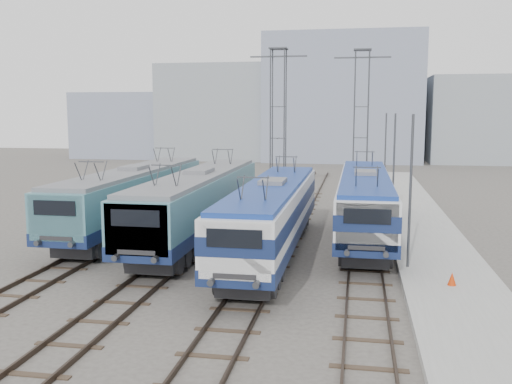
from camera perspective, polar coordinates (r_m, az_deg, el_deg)
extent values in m
plane|color=#514C47|center=(25.17, -4.84, -8.38)|extent=(160.00, 160.00, 0.00)
cube|color=#9E9E99|center=(32.31, 16.88, -4.74)|extent=(4.00, 70.00, 0.30)
cube|color=#152350|center=(34.87, -12.00, -1.56)|extent=(2.88, 18.22, 0.61)
cube|color=teal|center=(34.69, -12.06, 0.42)|extent=(2.83, 18.22, 1.82)
cube|color=teal|center=(26.91, -19.07, -2.41)|extent=(2.61, 0.71, 2.07)
cube|color=slate|center=(34.57, -12.11, 2.08)|extent=(2.61, 17.49, 0.20)
cube|color=#262628|center=(29.58, -16.39, -4.92)|extent=(2.13, 3.64, 0.68)
cube|color=#262628|center=(40.60, -8.76, -1.23)|extent=(2.13, 3.64, 0.68)
cube|color=#152350|center=(31.80, -5.64, -2.31)|extent=(2.93, 18.49, 0.62)
cube|color=teal|center=(31.60, -5.67, -0.11)|extent=(2.88, 18.49, 1.85)
cube|color=teal|center=(23.33, -11.61, -3.60)|extent=(2.65, 0.72, 2.10)
cube|color=slate|center=(31.47, -5.70, 1.74)|extent=(2.65, 17.75, 0.21)
cube|color=#262628|center=(26.22, -9.29, -6.33)|extent=(2.16, 3.70, 0.69)
cube|color=#262628|center=(37.80, -3.09, -1.82)|extent=(2.16, 3.70, 0.69)
cube|color=#152350|center=(28.22, 1.67, -3.70)|extent=(2.81, 17.76, 0.59)
cube|color=silver|center=(28.01, 1.68, -1.32)|extent=(2.76, 17.76, 1.78)
cube|color=#152350|center=(28.02, 1.68, -1.42)|extent=(2.80, 17.78, 0.69)
cube|color=silver|center=(19.81, -1.97, -5.78)|extent=(2.54, 0.69, 2.01)
cube|color=navy|center=(27.86, 1.69, 0.68)|extent=(2.54, 17.05, 0.20)
cube|color=#262628|center=(22.74, -0.55, -8.51)|extent=(2.07, 3.55, 0.67)
cube|color=#262628|center=(34.12, 3.13, -2.92)|extent=(2.07, 3.55, 0.67)
cube|color=#152350|center=(32.84, 10.77, -2.17)|extent=(2.81, 17.76, 0.59)
cube|color=silver|center=(32.65, 10.82, -0.12)|extent=(2.76, 17.76, 1.78)
cube|color=#152350|center=(32.66, 10.82, -0.21)|extent=(2.80, 17.78, 0.69)
cube|color=silver|center=(24.26, 11.02, -3.35)|extent=(2.54, 0.69, 2.01)
cube|color=navy|center=(32.53, 10.87, 1.60)|extent=(2.54, 17.05, 0.20)
cube|color=#262628|center=(27.20, 10.84, -5.89)|extent=(2.07, 3.55, 0.67)
cube|color=#262628|center=(38.80, 10.66, -1.72)|extent=(2.07, 3.55, 0.67)
cylinder|color=#3F4247|center=(45.30, 1.44, 6.63)|extent=(0.10, 0.10, 12.00)
cylinder|color=#3F4247|center=(45.14, 2.83, 6.62)|extent=(0.10, 0.10, 12.00)
cylinder|color=#3F4247|center=(46.38, 1.64, 6.67)|extent=(0.10, 0.10, 12.00)
cylinder|color=#3F4247|center=(46.24, 3.00, 6.65)|extent=(0.10, 0.10, 12.00)
cube|color=#3F4247|center=(45.95, 2.27, 13.39)|extent=(4.50, 0.12, 0.12)
cylinder|color=#3F4247|center=(46.78, 9.76, 6.57)|extent=(0.10, 0.10, 12.00)
cylinder|color=#3F4247|center=(46.78, 11.12, 6.53)|extent=(0.10, 0.10, 12.00)
cylinder|color=#3F4247|center=(47.88, 9.77, 6.60)|extent=(0.10, 0.10, 12.00)
cylinder|color=#3F4247|center=(47.88, 11.10, 6.56)|extent=(0.10, 0.10, 12.00)
cube|color=#3F4247|center=(47.51, 10.61, 13.09)|extent=(4.50, 0.12, 0.12)
cylinder|color=#3F4247|center=(25.67, 15.17, -0.31)|extent=(0.12, 0.12, 7.00)
cylinder|color=#3F4247|center=(37.56, 13.60, 2.30)|extent=(0.12, 0.12, 7.00)
cylinder|color=#3F4247|center=(49.50, 12.79, 3.66)|extent=(0.12, 0.12, 7.00)
cone|color=red|center=(24.03, 19.01, -8.21)|extent=(0.34, 0.34, 0.52)
cube|color=#8D969E|center=(87.69, -3.29, 7.95)|extent=(18.00, 12.00, 14.00)
cube|color=#868FA7|center=(85.37, 8.69, 9.21)|extent=(22.00, 14.00, 18.00)
cube|color=#8D969E|center=(87.14, 22.00, 6.72)|extent=(16.00, 12.00, 12.00)
cube|color=#868FA7|center=(92.74, -13.01, 6.52)|extent=(14.00, 10.00, 10.00)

